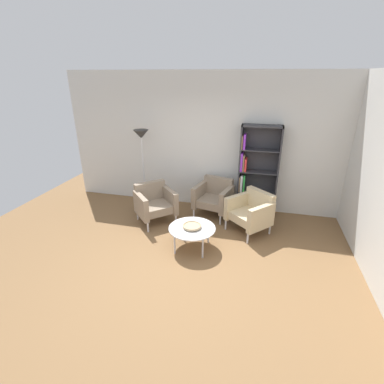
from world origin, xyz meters
TOP-DOWN VIEW (x-y plane):
  - ground_plane at (0.00, 0.00)m, footprint 8.32×8.32m
  - plaster_back_panel at (0.00, 2.46)m, footprint 6.40×0.12m
  - bookshelf_tall at (1.04, 2.25)m, footprint 0.80×0.30m
  - coffee_table_low at (0.11, 0.59)m, footprint 0.80×0.80m
  - decorative_bowl at (0.11, 0.59)m, footprint 0.32×0.32m
  - armchair_spare_guest at (0.25, 1.94)m, footprint 0.85×0.80m
  - armchair_near_window at (-0.87, 1.37)m, footprint 0.95×0.95m
  - armchair_by_bookshelf at (1.05, 1.43)m, footprint 0.95×0.94m
  - floor_lamp_torchiere at (-1.36, 2.01)m, footprint 0.32×0.32m

SIDE VIEW (x-z plane):
  - ground_plane at x=0.00m, z-range 0.00..0.00m
  - coffee_table_low at x=0.11m, z-range 0.17..0.57m
  - armchair_spare_guest at x=0.25m, z-range 0.02..0.80m
  - armchair_near_window at x=-0.87m, z-range 0.02..0.80m
  - armchair_by_bookshelf at x=1.05m, z-range 0.02..0.80m
  - decorative_bowl at x=0.11m, z-range 0.41..0.46m
  - bookshelf_tall at x=1.04m, z-range -0.01..1.89m
  - floor_lamp_torchiere at x=-1.36m, z-range 0.58..2.32m
  - plaster_back_panel at x=0.00m, z-range 0.00..2.90m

